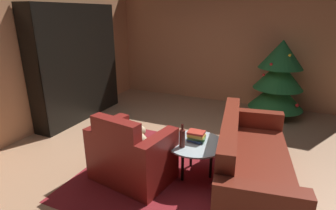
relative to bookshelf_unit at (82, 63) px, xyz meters
The scene contains 11 objects.
ground_plane 2.84m from the bookshelf_unit, 24.45° to the right, with size 7.55×7.55×0.00m, color tan.
wall_back 3.19m from the bookshelf_unit, 41.04° to the left, with size 5.39×0.06×2.73m, color tan.
wall_left 1.16m from the bookshelf_unit, 103.73° to the right, with size 0.06×6.41×2.73m, color tan.
area_rug 3.05m from the bookshelf_unit, 26.64° to the right, with size 2.48×2.23×0.01m, color maroon.
bookshelf_unit is the anchor object (origin of this frame).
armchair_red 2.68m from the bookshelf_unit, 38.00° to the right, with size 1.04×0.81×0.89m.
couch_red 3.67m from the bookshelf_unit, 18.97° to the right, with size 1.09×2.11×0.86m.
coffee_table 3.03m from the bookshelf_unit, 23.35° to the right, with size 0.75×0.75×0.46m.
book_stack_on_table 2.99m from the bookshelf_unit, 22.62° to the right, with size 0.23×0.18×0.14m.
bottle_on_table 2.97m from the bookshelf_unit, 27.29° to the right, with size 0.07×0.07×0.30m.
decorated_tree 3.84m from the bookshelf_unit, 22.94° to the left, with size 1.05×1.05×1.52m.
Camera 1 is at (1.24, -3.00, 2.01)m, focal length 28.86 mm.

